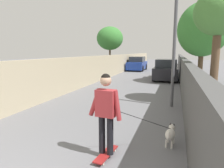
# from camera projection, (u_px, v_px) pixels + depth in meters

# --- Properties ---
(ground_plane) EXTENTS (80.00, 80.00, 0.00)m
(ground_plane) POSITION_uv_depth(u_px,v_px,m) (142.00, 79.00, 15.37)
(ground_plane) COLOR slate
(wall_left) EXTENTS (48.00, 0.30, 1.81)m
(wall_left) POSITION_uv_depth(u_px,v_px,m) (97.00, 69.00, 14.21)
(wall_left) COLOR tan
(wall_left) RESTS_ON ground
(fence_right) EXTENTS (48.00, 0.30, 1.69)m
(fence_right) POSITION_uv_depth(u_px,v_px,m) (183.00, 72.00, 12.48)
(fence_right) COLOR #4C4C4C
(fence_right) RESTS_ON ground
(tree_right_near) EXTENTS (3.12, 3.12, 5.20)m
(tree_right_near) POSITION_uv_depth(u_px,v_px,m) (203.00, 30.00, 12.69)
(tree_right_near) COLOR brown
(tree_right_near) RESTS_ON ground
(tree_right_mid) EXTENTS (1.83, 1.83, 4.44)m
(tree_right_mid) POSITION_uv_depth(u_px,v_px,m) (219.00, 15.00, 7.53)
(tree_right_mid) COLOR brown
(tree_right_mid) RESTS_ON ground
(tree_left_far) EXTENTS (2.72, 2.72, 4.65)m
(tree_left_far) POSITION_uv_depth(u_px,v_px,m) (110.00, 38.00, 20.78)
(tree_left_far) COLOR #473523
(tree_left_far) RESTS_ON ground
(lamp_post) EXTENTS (0.36, 0.36, 4.59)m
(lamp_post) POSITION_uv_depth(u_px,v_px,m) (175.00, 24.00, 7.35)
(lamp_post) COLOR #4C4C51
(lamp_post) RESTS_ON ground
(skateboard) EXTENTS (0.82, 0.29, 0.08)m
(skateboard) POSITION_uv_depth(u_px,v_px,m) (106.00, 154.00, 4.08)
(skateboard) COLOR maroon
(skateboard) RESTS_ON ground
(person_skateboarder) EXTENTS (0.26, 0.72, 1.62)m
(person_skateboarder) POSITION_uv_depth(u_px,v_px,m) (106.00, 108.00, 3.92)
(person_skateboarder) COLOR black
(person_skateboarder) RESTS_ON skateboard
(dog) EXTENTS (1.28, 1.35, 1.06)m
(dog) POSITION_uv_depth(u_px,v_px,m) (170.00, 134.00, 4.57)
(dog) COLOR white
(dog) RESTS_ON ground
(car_near) EXTENTS (4.10, 1.80, 1.54)m
(car_near) POSITION_uv_depth(u_px,v_px,m) (166.00, 70.00, 15.30)
(car_near) COLOR black
(car_near) RESTS_ON ground
(car_far) EXTENTS (4.11, 1.80, 1.54)m
(car_far) POSITION_uv_depth(u_px,v_px,m) (137.00, 64.00, 22.75)
(car_far) COLOR navy
(car_far) RESTS_ON ground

